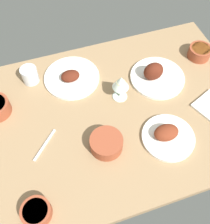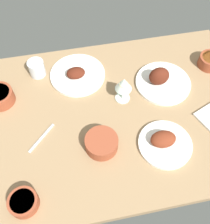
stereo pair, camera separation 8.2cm
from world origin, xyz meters
The scene contains 10 objects.
dining_table centered at (0.00, 0.00, 2.00)cm, with size 140.00×90.00×4.00cm, color #937551.
plate_near_viewer centered at (30.38, 12.05, 6.72)cm, with size 26.87×26.87×10.69cm.
plate_far_side centered at (-9.10, 25.08, 5.45)cm, with size 27.39×27.39×6.50cm.
plate_center_main centered at (21.42, -19.89, 6.05)cm, with size 22.76×22.76×7.12cm.
bowl_soup centered at (58.48, 19.25, 7.17)cm, with size 11.55×11.55×5.84cm.
bowl_pasta centered at (-37.28, -33.36, 6.57)cm, with size 11.11×11.11×4.68cm.
bowl_potatoes centered at (-4.58, -15.52, 7.23)cm, with size 13.88×13.88×5.95cm.
wine_glass centered at (9.93, 7.36, 13.93)cm, with size 7.60×7.60×14.00cm.
water_tumbler centered at (-28.29, 30.62, 8.09)cm, with size 7.95×7.95×8.18cm, color silver.
spoon_loose centered at (-29.19, -6.73, 4.40)cm, with size 16.18×0.90×0.80cm, color silver.
Camera 2 is at (-13.02, -65.02, 107.43)cm, focal length 43.18 mm.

